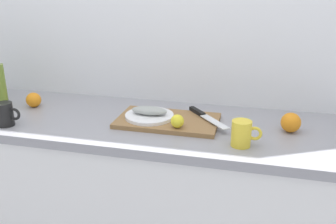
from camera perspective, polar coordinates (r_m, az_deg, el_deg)
name	(u,v)px	position (r m, az deg, el deg)	size (l,w,h in m)	color
back_wall	(156,33)	(1.92, -1.83, 12.02)	(3.20, 0.05, 2.50)	white
kitchen_counter	(140,204)	(1.92, -4.25, -13.82)	(2.00, 0.60, 0.90)	white
cutting_board	(168,120)	(1.67, 0.00, -1.29)	(0.45, 0.26, 0.02)	olive
white_plate	(149,116)	(1.68, -2.86, -0.59)	(0.22, 0.22, 0.01)	white
fish_fillet	(149,111)	(1.67, -2.87, 0.23)	(0.16, 0.07, 0.04)	#999E99
chef_knife	(203,115)	(1.69, 5.42, -0.47)	(0.21, 0.24, 0.02)	silver
lemon_0	(177,121)	(1.56, 1.44, -1.41)	(0.06, 0.06, 0.06)	yellow
coffee_mug_0	(242,133)	(1.46, 11.25, -3.24)	(0.12, 0.08, 0.10)	yellow
coffee_mug_1	(6,114)	(1.77, -23.59, -0.31)	(0.11, 0.07, 0.10)	black
orange_0	(291,122)	(1.65, 18.27, -1.53)	(0.08, 0.08, 0.08)	orange
orange_1	(34,100)	(1.98, -19.87, 1.75)	(0.07, 0.07, 0.07)	orange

